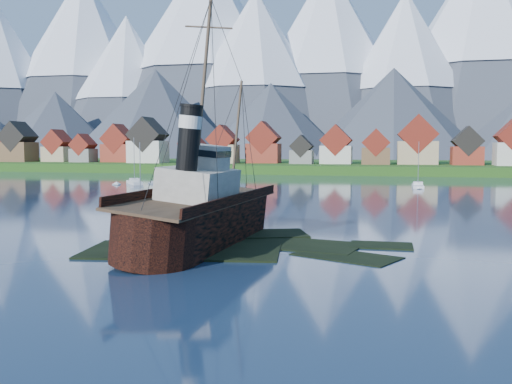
% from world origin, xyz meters
% --- Properties ---
extents(ground, '(1400.00, 1400.00, 0.00)m').
position_xyz_m(ground, '(0.00, 0.00, 0.00)').
color(ground, '#192C47').
rests_on(ground, ground).
extents(shoal, '(31.71, 21.24, 1.14)m').
position_xyz_m(shoal, '(1.78, 2.15, -0.35)').
color(shoal, black).
rests_on(shoal, ground).
extents(shore_bank, '(600.00, 80.00, 3.20)m').
position_xyz_m(shore_bank, '(0.00, 170.00, 0.00)').
color(shore_bank, '#1F4B15').
rests_on(shore_bank, ground).
extents(seawall, '(600.00, 2.50, 2.00)m').
position_xyz_m(seawall, '(0.00, 132.00, 0.00)').
color(seawall, '#3F3D38').
rests_on(seawall, ground).
extents(town, '(250.96, 16.69, 17.30)m').
position_xyz_m(town, '(-33.12, 152.18, 8.99)').
color(town, maroon).
rests_on(town, ground).
extents(mountains, '(965.00, 340.00, 205.00)m').
position_xyz_m(mountains, '(-0.79, 481.26, 89.34)').
color(mountains, '#2D333D').
rests_on(mountains, ground).
extents(tugboat_wreck, '(7.20, 31.02, 24.58)m').
position_xyz_m(tugboat_wreck, '(-2.66, 3.64, 3.08)').
color(tugboat_wreck, black).
rests_on(tugboat_wreck, ground).
extents(sailboat_a, '(5.46, 8.95, 10.73)m').
position_xyz_m(sailboat_a, '(-25.06, 37.74, 0.24)').
color(sailboat_a, silver).
rests_on(sailboat_a, ground).
extents(sailboat_c, '(7.45, 8.99, 12.13)m').
position_xyz_m(sailboat_c, '(-45.98, 80.56, 0.27)').
color(sailboat_c, silver).
rests_on(sailboat_c, ground).
extents(sailboat_e, '(2.46, 9.53, 11.03)m').
position_xyz_m(sailboat_e, '(22.65, 84.42, 0.24)').
color(sailboat_e, silver).
rests_on(sailboat_e, ground).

